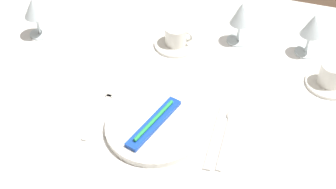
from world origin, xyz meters
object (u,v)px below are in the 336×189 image
toothbrush_package (154,123)px  fork_outer (101,110)px  spoon_soup (228,131)px  coffee_cup_right (332,74)px  dinner_knife (215,137)px  coffee_cup_left (177,35)px  dinner_plate (154,127)px  wine_glass_left (312,27)px  wine_glass_right (34,10)px  wine_glass_centre (241,16)px

toothbrush_package → fork_outer: toothbrush_package is taller
spoon_soup → coffee_cup_right: size_ratio=2.24×
fork_outer → spoon_soup: bearing=5.4°
dinner_knife → coffee_cup_left: 0.41m
dinner_plate → spoon_soup: dinner_plate is taller
fork_outer → dinner_knife: (0.33, 0.00, 0.00)m
coffee_cup_right → fork_outer: bearing=-152.7°
fork_outer → dinner_knife: size_ratio=0.91×
fork_outer → spoon_soup: (0.36, 0.03, -0.00)m
dinner_plate → toothbrush_package: toothbrush_package is taller
dinner_plate → coffee_cup_left: size_ratio=2.78×
wine_glass_left → wine_glass_right: wine_glass_left is taller
fork_outer → dinner_knife: 0.33m
toothbrush_package → wine_glass_right: 0.59m
coffee_cup_left → wine_glass_left: bearing=12.6°
fork_outer → wine_glass_right: (-0.35, 0.27, 0.10)m
coffee_cup_right → wine_glass_centre: (-0.31, 0.13, 0.06)m
fork_outer → coffee_cup_right: bearing=27.3°
spoon_soup → coffee_cup_left: (-0.25, 0.32, 0.04)m
wine_glass_centre → dinner_knife: bearing=-86.1°
dinner_knife → spoon_soup: bearing=47.0°
toothbrush_package → wine_glass_right: size_ratio=1.50×
wine_glass_left → wine_glass_right: 0.89m
coffee_cup_left → wine_glass_right: wine_glass_right is taller
coffee_cup_right → wine_glass_left: 0.17m
fork_outer → dinner_knife: same height
dinner_knife → wine_glass_centre: size_ratio=1.57×
coffee_cup_right → wine_glass_centre: size_ratio=0.65×
fork_outer → coffee_cup_left: size_ratio=2.22×
dinner_plate → wine_glass_right: wine_glass_right is taller
coffee_cup_left → coffee_cup_right: bearing=-4.9°
fork_outer → coffee_cup_right: 0.68m
toothbrush_package → wine_glass_centre: size_ratio=1.42×
coffee_cup_right → dinner_plate: bearing=-143.1°
wine_glass_right → dinner_knife: bearing=-21.1°
wine_glass_right → toothbrush_package: bearing=-29.0°
toothbrush_package → coffee_cup_left: coffee_cup_left is taller
dinner_plate → fork_outer: bearing=173.9°
wine_glass_right → fork_outer: bearing=-37.5°
coffee_cup_left → wine_glass_centre: size_ratio=0.64×
wine_glass_left → fork_outer: bearing=-139.5°
toothbrush_package → fork_outer: size_ratio=1.00×
dinner_knife → spoon_soup: 0.04m
dinner_knife → wine_glass_left: (0.19, 0.44, 0.10)m
dinner_plate → fork_outer: 0.17m
toothbrush_package → wine_glass_left: bearing=52.5°
wine_glass_centre → coffee_cup_left: bearing=-155.6°
spoon_soup → wine_glass_left: bearing=68.2°
fork_outer → wine_glass_right: size_ratio=1.51×
dinner_plate → fork_outer: (-0.17, 0.02, -0.01)m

